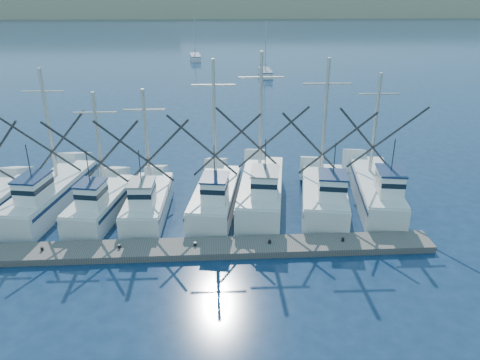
% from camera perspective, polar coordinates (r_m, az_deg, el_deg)
% --- Properties ---
extents(ground, '(500.00, 500.00, 0.00)m').
position_cam_1_polar(ground, '(21.35, 8.01, -15.95)').
color(ground, '#0D233D').
rests_on(ground, ground).
extents(floating_dock, '(27.71, 2.38, 0.37)m').
position_cam_1_polar(floating_dock, '(25.48, -7.74, -8.36)').
color(floating_dock, '#5D5753').
rests_on(floating_dock, ground).
extents(dune_ridge, '(360.00, 60.00, 10.00)m').
position_cam_1_polar(dune_ridge, '(226.50, -1.53, 20.79)').
color(dune_ridge, tan).
rests_on(dune_ridge, ground).
extents(trawler_fleet, '(27.61, 9.21, 9.56)m').
position_cam_1_polar(trawler_fleet, '(29.35, -5.10, -2.03)').
color(trawler_fleet, silver).
rests_on(trawler_fleet, ground).
extents(sailboat_near, '(1.81, 5.98, 8.10)m').
position_cam_1_polar(sailboat_near, '(74.22, 3.09, 12.92)').
color(sailboat_near, silver).
rests_on(sailboat_near, ground).
extents(sailboat_far, '(2.37, 6.05, 8.10)m').
position_cam_1_polar(sailboat_far, '(90.67, -5.48, 14.67)').
color(sailboat_far, silver).
rests_on(sailboat_far, ground).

